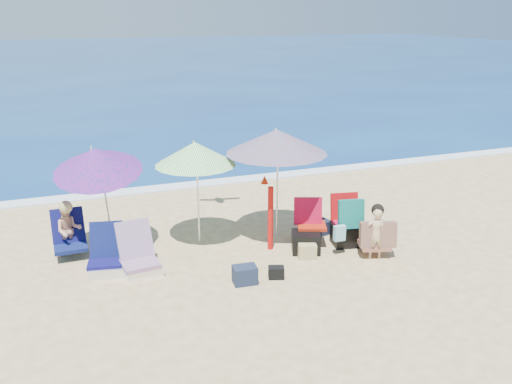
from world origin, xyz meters
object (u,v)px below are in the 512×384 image
object	(u,v)px
camp_chair_right	(347,227)
person_left	(69,230)
umbrella_turquoise	(277,141)
umbrella_blue	(97,160)
chair_navy	(107,260)
person_center	(376,233)
furled_umbrella	(269,211)
chair_rainbow	(140,261)
camp_chair_left	(307,236)
umbrella_striped	(195,154)

from	to	relation	value
camp_chair_right	person_left	xyz separation A→B (m)	(-4.73, 1.32, 0.12)
umbrella_turquoise	camp_chair_right	distance (m)	2.01
umbrella_turquoise	umbrella_blue	size ratio (longest dim) A/B	1.04
chair_navy	person_center	distance (m)	4.54
furled_umbrella	person_center	size ratio (longest dim) A/B	1.41
chair_rainbow	camp_chair_right	distance (m)	3.71
camp_chair_right	person_center	world-z (taller)	camp_chair_right
umbrella_blue	camp_chair_left	world-z (taller)	umbrella_blue
umbrella_blue	chair_rainbow	distance (m)	1.86
person_left	camp_chair_right	bearing A→B (deg)	-15.56
chair_navy	person_left	distance (m)	1.08
furled_umbrella	person_left	xyz separation A→B (m)	(-3.37, 0.93, -0.25)
chair_rainbow	person_center	distance (m)	4.01
chair_navy	person_center	world-z (taller)	person_center
umbrella_blue	person_center	bearing A→B (deg)	-23.14
furled_umbrella	chair_navy	xyz separation A→B (m)	(-2.83, 0.04, -0.50)
chair_navy	camp_chair_right	xyz separation A→B (m)	(4.19, -0.42, 0.14)
chair_navy	furled_umbrella	bearing A→B (deg)	-0.75
umbrella_striped	umbrella_blue	world-z (taller)	umbrella_blue
person_center	person_left	world-z (taller)	person_left
person_center	umbrella_blue	bearing A→B (deg)	156.86
furled_umbrella	person_center	world-z (taller)	furled_umbrella
umbrella_blue	chair_rainbow	size ratio (longest dim) A/B	2.52
umbrella_striped	person_center	bearing A→B (deg)	-32.40
umbrella_turquoise	person_left	size ratio (longest dim) A/B	2.10
umbrella_blue	chair_rainbow	world-z (taller)	umbrella_blue
furled_umbrella	umbrella_striped	bearing A→B (deg)	148.10
umbrella_turquoise	person_center	bearing A→B (deg)	-47.64
furled_umbrella	chair_navy	distance (m)	2.88
chair_rainbow	person_center	bearing A→B (deg)	-11.84
umbrella_blue	chair_navy	bearing A→B (deg)	-92.43
person_left	umbrella_striped	bearing A→B (deg)	-5.88
umbrella_turquoise	chair_navy	bearing A→B (deg)	-173.41
umbrella_turquoise	chair_navy	distance (m)	3.55
camp_chair_right	chair_navy	bearing A→B (deg)	174.30
camp_chair_left	person_center	bearing A→B (deg)	-35.39
umbrella_striped	umbrella_blue	distance (m)	1.67
chair_navy	umbrella_striped	bearing A→B (deg)	21.42
umbrella_blue	umbrella_striped	bearing A→B (deg)	-5.18
chair_rainbow	person_center	world-z (taller)	person_center
umbrella_turquoise	chair_navy	size ratio (longest dim) A/B	2.72
umbrella_turquoise	camp_chair_right	size ratio (longest dim) A/B	2.25
furled_umbrella	umbrella_blue	bearing A→B (deg)	163.01
umbrella_turquoise	person_center	distance (m)	2.37
chair_rainbow	person_center	size ratio (longest dim) A/B	0.89
umbrella_blue	camp_chair_right	bearing A→B (deg)	-16.57
camp_chair_right	umbrella_turquoise	bearing A→B (deg)	143.98
umbrella_striped	camp_chair_right	world-z (taller)	umbrella_striped
chair_rainbow	camp_chair_left	distance (m)	2.94
umbrella_blue	camp_chair_right	xyz separation A→B (m)	(4.16, -1.24, -1.34)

